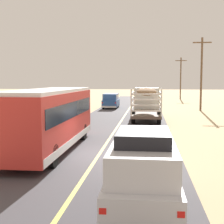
# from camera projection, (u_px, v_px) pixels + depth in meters

# --- Properties ---
(ground_plane) EXTENTS (240.00, 240.00, 0.00)m
(ground_plane) POSITION_uv_depth(u_px,v_px,m) (99.00, 155.00, 16.06)
(ground_plane) COLOR #CCB284
(road_surface) EXTENTS (8.00, 120.00, 0.02)m
(road_surface) POSITION_uv_depth(u_px,v_px,m) (99.00, 155.00, 16.06)
(road_surface) COLOR #423F44
(road_surface) RESTS_ON ground
(road_centre_line) EXTENTS (0.16, 117.60, 0.00)m
(road_centre_line) POSITION_uv_depth(u_px,v_px,m) (99.00, 154.00, 16.05)
(road_centre_line) COLOR #D8CC4C
(road_centre_line) RESTS_ON road_surface
(suv_near) EXTENTS (1.90, 4.62, 2.29)m
(suv_near) POSITION_uv_depth(u_px,v_px,m) (143.00, 171.00, 9.03)
(suv_near) COLOR silver
(suv_near) RESTS_ON road_surface
(livestock_truck) EXTENTS (2.53, 9.70, 3.02)m
(livestock_truck) POSITION_uv_depth(u_px,v_px,m) (147.00, 100.00, 31.90)
(livestock_truck) COLOR silver
(livestock_truck) RESTS_ON road_surface
(bus) EXTENTS (2.54, 10.00, 3.21)m
(bus) POSITION_uv_depth(u_px,v_px,m) (50.00, 118.00, 16.81)
(bus) COLOR red
(bus) RESTS_ON road_surface
(car_far) EXTENTS (1.90, 4.62, 1.93)m
(car_far) POSITION_uv_depth(u_px,v_px,m) (111.00, 100.00, 42.87)
(car_far) COLOR #264C8C
(car_far) RESTS_ON road_surface
(power_pole_mid) EXTENTS (2.20, 0.24, 8.82)m
(power_pole_mid) POSITION_uv_depth(u_px,v_px,m) (201.00, 72.00, 39.09)
(power_pole_mid) COLOR brown
(power_pole_mid) RESTS_ON ground
(power_pole_far) EXTENTS (2.20, 0.24, 8.17)m
(power_pole_far) POSITION_uv_depth(u_px,v_px,m) (181.00, 77.00, 63.77)
(power_pole_far) COLOR brown
(power_pole_far) RESTS_ON ground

